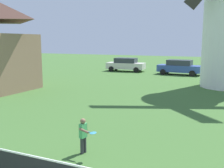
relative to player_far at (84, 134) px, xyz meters
name	(u,v)px	position (x,y,z in m)	size (l,w,h in m)	color
player_far	(84,134)	(0.00, 0.00, 0.00)	(0.68, 0.56, 1.14)	#333338
parked_car_cream	(126,64)	(-7.02, 22.08, 0.16)	(4.50, 2.07, 1.56)	silver
parked_car_blue	(179,67)	(-0.72, 21.39, 0.16)	(4.53, 2.10, 1.56)	#334C99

